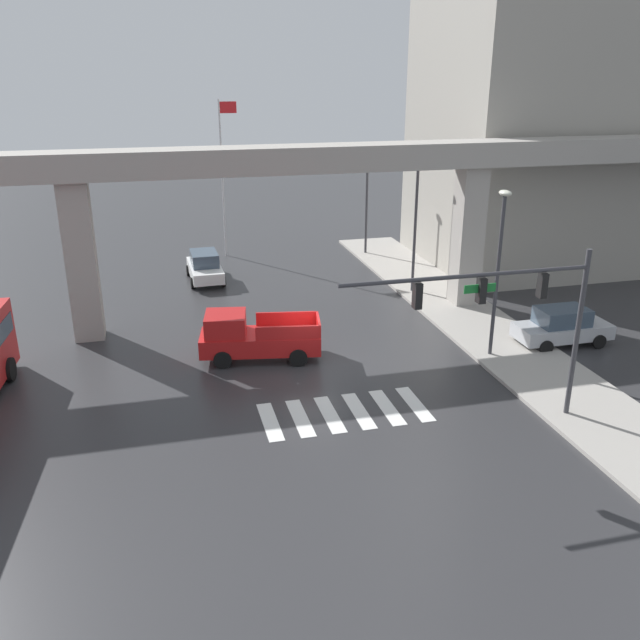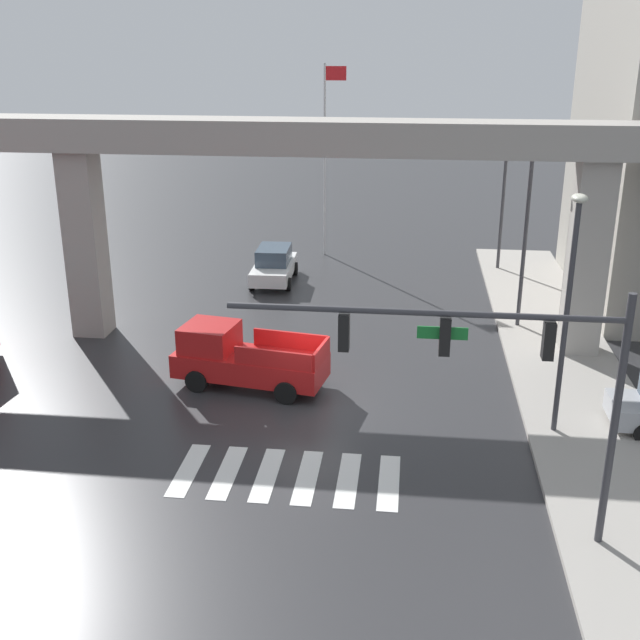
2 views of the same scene
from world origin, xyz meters
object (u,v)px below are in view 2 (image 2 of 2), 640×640
traffic_signal_mast (497,361)px  street_lamp_near_corner (569,289)px  sedan_white (274,265)px  street_lamp_mid_block (527,219)px  flagpole (326,147)px  street_lamp_far_north (504,181)px  pickup_truck (242,358)px

traffic_signal_mast → street_lamp_near_corner: (2.51, 5.52, -0.01)m
sedan_white → street_lamp_mid_block: size_ratio=0.60×
sedan_white → traffic_signal_mast: traffic_signal_mast is taller
sedan_white → flagpole: (1.95, 5.41, 4.95)m
sedan_white → street_lamp_far_north: (11.00, 3.29, 3.70)m
sedan_white → street_lamp_near_corner: bearing=-52.6°
pickup_truck → sedan_white: pickup_truck is taller
street_lamp_mid_block → flagpole: size_ratio=0.72×
street_lamp_near_corner → street_lamp_mid_block: (0.00, 9.15, 0.00)m
pickup_truck → sedan_white: (-1.01, 12.02, -0.14)m
street_lamp_near_corner → street_lamp_far_north: size_ratio=1.00×
pickup_truck → traffic_signal_mast: (7.47, -7.86, 3.57)m
sedan_white → street_lamp_near_corner: 18.46m
sedan_white → street_lamp_far_north: size_ratio=0.60×
street_lamp_far_north → flagpole: (-9.04, 2.11, 1.24)m
street_lamp_far_north → traffic_signal_mast: bearing=-96.2°
sedan_white → street_lamp_far_north: street_lamp_far_north is taller
traffic_signal_mast → street_lamp_far_north: street_lamp_far_north is taller
street_lamp_far_north → street_lamp_near_corner: bearing=-90.0°
street_lamp_near_corner → street_lamp_mid_block: bearing=90.0°
sedan_white → traffic_signal_mast: bearing=-66.9°
sedan_white → traffic_signal_mast: 21.93m
traffic_signal_mast → street_lamp_mid_block: 14.89m
sedan_white → street_lamp_near_corner: size_ratio=0.60×
pickup_truck → traffic_signal_mast: traffic_signal_mast is taller
flagpole → street_lamp_mid_block: bearing=-49.6°
street_lamp_far_north → pickup_truck: bearing=-123.1°
traffic_signal_mast → sedan_white: bearing=113.1°
traffic_signal_mast → street_lamp_far_north: bearing=83.8°
sedan_white → street_lamp_mid_block: (11.00, -5.21, 3.70)m
street_lamp_mid_block → flagpole: (-9.04, 10.62, 1.24)m
pickup_truck → street_lamp_near_corner: (9.99, -2.34, 3.57)m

